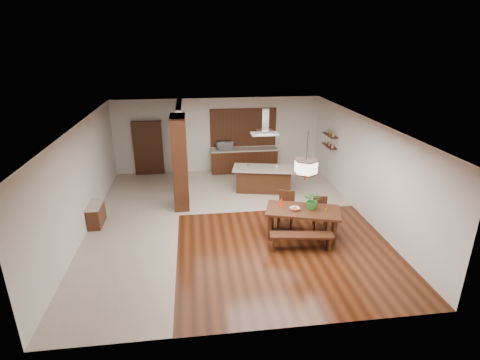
{
  "coord_description": "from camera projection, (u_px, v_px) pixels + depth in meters",
  "views": [
    {
      "loc": [
        -0.98,
        -9.84,
        5.02
      ],
      "look_at": [
        0.3,
        0.0,
        1.25
      ],
      "focal_mm": 28.0,
      "sensor_mm": 36.0,
      "label": 1
    }
  ],
  "objects": [
    {
      "name": "foliage_plant",
      "position": [
        313.0,
        200.0,
        9.78
      ],
      "size": [
        0.56,
        0.52,
        0.5
      ],
      "primitive_type": "imported",
      "rotation": [
        0.0,
        0.0,
        -0.37
      ],
      "color": "#277727",
      "rests_on": "dining_table"
    },
    {
      "name": "partition_stub",
      "position": [
        181.0,
        145.0,
        13.4
      ],
      "size": [
        0.18,
        2.4,
        2.9
      ],
      "primitive_type": "cube",
      "color": "silver",
      "rests_on": "ground"
    },
    {
      "name": "pendant_lantern",
      "position": [
        307.0,
        157.0,
        9.33
      ],
      "size": [
        0.64,
        0.64,
        1.31
      ],
      "primitive_type": null,
      "color": "#F5E7BC",
      "rests_on": "room_shell"
    },
    {
      "name": "shelf_upper",
      "position": [
        330.0,
        135.0,
        13.26
      ],
      "size": [
        0.26,
        0.9,
        0.04
      ],
      "primitive_type": "cube",
      "color": "black",
      "rests_on": "room_shell"
    },
    {
      "name": "dining_table",
      "position": [
        303.0,
        217.0,
        9.91
      ],
      "size": [
        2.12,
        1.49,
        0.8
      ],
      "rotation": [
        0.0,
        0.0,
        -0.3
      ],
      "color": "black",
      "rests_on": "ground"
    },
    {
      "name": "range_hood",
      "position": [
        265.0,
        121.0,
        12.25
      ],
      "size": [
        0.9,
        0.55,
        0.87
      ],
      "primitive_type": null,
      "color": "silver",
      "rests_on": "room_shell"
    },
    {
      "name": "soffit_band",
      "position": [
        229.0,
        123.0,
        10.0
      ],
      "size": [
        8.0,
        9.0,
        0.02
      ],
      "primitive_type": "cube",
      "color": "#3F1B0F",
      "rests_on": "room_shell"
    },
    {
      "name": "fruit_bowl",
      "position": [
        295.0,
        209.0,
        9.81
      ],
      "size": [
        0.29,
        0.29,
        0.06
      ],
      "primitive_type": "imported",
      "rotation": [
        0.0,
        0.0,
        0.14
      ],
      "color": "#BAB4A3",
      "rests_on": "dining_table"
    },
    {
      "name": "island_cup",
      "position": [
        276.0,
        166.0,
        12.74
      ],
      "size": [
        0.13,
        0.13,
        0.1
      ],
      "primitive_type": "imported",
      "rotation": [
        0.0,
        0.0,
        -0.02
      ],
      "color": "silver",
      "rests_on": "kitchen_island"
    },
    {
      "name": "napkin_cone",
      "position": [
        281.0,
        202.0,
        10.02
      ],
      "size": [
        0.18,
        0.18,
        0.24
      ],
      "primitive_type": "cone",
      "rotation": [
        0.0,
        0.0,
        -0.21
      ],
      "color": "#B6240D",
      "rests_on": "dining_table"
    },
    {
      "name": "kitchen_window",
      "position": [
        243.0,
        127.0,
        14.66
      ],
      "size": [
        2.6,
        0.08,
        1.5
      ],
      "primitive_type": "cube",
      "color": "#9A5A2E",
      "rests_on": "room_shell"
    },
    {
      "name": "tile_hallway",
      "position": [
        134.0,
        225.0,
        10.69
      ],
      "size": [
        2.5,
        9.0,
        0.01
      ],
      "primitive_type": "cube",
      "color": "beige",
      "rests_on": "ground"
    },
    {
      "name": "kitchen_island",
      "position": [
        264.0,
        179.0,
        12.97
      ],
      "size": [
        2.26,
        1.35,
        0.87
      ],
      "rotation": [
        0.0,
        0.0,
        -0.21
      ],
      "color": "black",
      "rests_on": "ground"
    },
    {
      "name": "tile_kitchen",
      "position": [
        257.0,
        187.0,
        13.49
      ],
      "size": [
        5.5,
        4.0,
        0.01
      ],
      "primitive_type": "cube",
      "color": "beige",
      "rests_on": "ground"
    },
    {
      "name": "dining_chair_left",
      "position": [
        286.0,
        209.0,
        10.56
      ],
      "size": [
        0.57,
        0.57,
        1.0
      ],
      "primitive_type": null,
      "rotation": [
        0.0,
        0.0,
        -0.36
      ],
      "color": "black",
      "rests_on": "ground"
    },
    {
      "name": "partition_pier",
      "position": [
        180.0,
        163.0,
        11.46
      ],
      "size": [
        0.45,
        1.0,
        2.9
      ],
      "primitive_type": "cube",
      "color": "black",
      "rests_on": "ground"
    },
    {
      "name": "shelf_lower",
      "position": [
        329.0,
        146.0,
        13.4
      ],
      "size": [
        0.26,
        0.9,
        0.04
      ],
      "primitive_type": "cube",
      "color": "black",
      "rests_on": "room_shell"
    },
    {
      "name": "hallway_console",
      "position": [
        96.0,
        215.0,
        10.64
      ],
      "size": [
        0.37,
        0.88,
        0.63
      ],
      "primitive_type": "cube",
      "color": "black",
      "rests_on": "ground"
    },
    {
      "name": "dining_chair_right",
      "position": [
        320.0,
        213.0,
        10.43
      ],
      "size": [
        0.46,
        0.46,
        0.89
      ],
      "primitive_type": null,
      "rotation": [
        0.0,
        0.0,
        -0.2
      ],
      "color": "black",
      "rests_on": "ground"
    },
    {
      "name": "hallway_doorway",
      "position": [
        148.0,
        148.0,
        14.41
      ],
      "size": [
        1.1,
        0.2,
        2.1
      ],
      "primitive_type": "cube",
      "color": "black",
      "rests_on": "ground"
    },
    {
      "name": "gold_ornament",
      "position": [
        326.0,
        211.0,
        9.67
      ],
      "size": [
        0.08,
        0.08,
        0.1
      ],
      "primitive_type": "cylinder",
      "rotation": [
        0.0,
        0.0,
        0.13
      ],
      "color": "gold",
      "rests_on": "dining_table"
    },
    {
      "name": "dining_bench",
      "position": [
        301.0,
        242.0,
        9.41
      ],
      "size": [
        1.61,
        0.56,
        0.44
      ],
      "primitive_type": null,
      "rotation": [
        0.0,
        0.0,
        -0.14
      ],
      "color": "black",
      "rests_on": "ground"
    },
    {
      "name": "room_shell",
      "position": [
        229.0,
        153.0,
        10.29
      ],
      "size": [
        9.0,
        9.04,
        2.92
      ],
      "color": "#341609",
      "rests_on": "ground"
    },
    {
      "name": "rear_counter",
      "position": [
        244.0,
        160.0,
        14.87
      ],
      "size": [
        2.6,
        0.62,
        0.95
      ],
      "color": "black",
      "rests_on": "ground"
    },
    {
      "name": "microwave",
      "position": [
        224.0,
        145.0,
        14.56
      ],
      "size": [
        0.69,
        0.59,
        0.32
      ],
      "primitive_type": "imported",
      "rotation": [
        0.0,
        0.0,
        0.41
      ],
      "color": "#AEAFB5",
      "rests_on": "rear_counter"
    }
  ]
}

